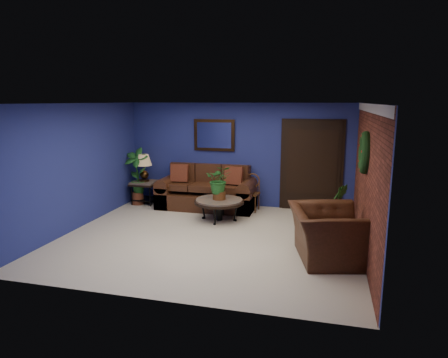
% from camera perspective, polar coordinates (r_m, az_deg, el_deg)
% --- Properties ---
extents(floor, '(5.50, 5.50, 0.00)m').
position_cam_1_polar(floor, '(7.65, -2.07, -8.33)').
color(floor, beige).
rests_on(floor, ground).
extents(wall_back, '(5.50, 0.04, 2.50)m').
position_cam_1_polar(wall_back, '(9.72, 2.08, 3.46)').
color(wall_back, navy).
rests_on(wall_back, ground).
extents(wall_left, '(0.04, 5.00, 2.50)m').
position_cam_1_polar(wall_left, '(8.52, -20.16, 1.69)').
color(wall_left, navy).
rests_on(wall_left, ground).
extents(wall_right_brick, '(0.04, 5.00, 2.50)m').
position_cam_1_polar(wall_right_brick, '(7.06, 19.77, -0.13)').
color(wall_right_brick, maroon).
rests_on(wall_right_brick, ground).
extents(ceiling, '(5.50, 5.00, 0.02)m').
position_cam_1_polar(ceiling, '(7.21, -2.21, 10.74)').
color(ceiling, white).
rests_on(ceiling, wall_back).
extents(crown_molding, '(0.03, 5.00, 0.14)m').
position_cam_1_polar(crown_molding, '(6.94, 20.17, 9.48)').
color(crown_molding, white).
rests_on(crown_molding, wall_right_brick).
extents(wall_mirror, '(1.02, 0.06, 0.77)m').
position_cam_1_polar(wall_mirror, '(9.78, -1.41, 6.28)').
color(wall_mirror, '#3C240F').
rests_on(wall_mirror, wall_back).
extents(closet_door, '(1.44, 0.06, 2.18)m').
position_cam_1_polar(closet_door, '(9.51, 12.39, 1.81)').
color(closet_door, black).
rests_on(closet_door, wall_back).
extents(wreath, '(0.16, 0.72, 0.72)m').
position_cam_1_polar(wreath, '(7.04, 19.49, 3.57)').
color(wreath, black).
rests_on(wreath, wall_right_brick).
extents(sofa, '(2.31, 1.00, 1.04)m').
position_cam_1_polar(sofa, '(9.66, -2.36, -2.08)').
color(sofa, '#462114').
rests_on(sofa, ground).
extents(coffee_table, '(1.07, 1.07, 0.46)m').
position_cam_1_polar(coffee_table, '(8.62, -0.70, -3.29)').
color(coffee_table, '#4A4641').
rests_on(coffee_table, ground).
extents(end_table, '(0.62, 0.62, 0.57)m').
position_cam_1_polar(end_table, '(10.19, -11.25, -1.05)').
color(end_table, '#4A4641').
rests_on(end_table, ground).
extents(table_lamp, '(0.39, 0.39, 0.65)m').
position_cam_1_polar(table_lamp, '(10.09, -11.37, 2.04)').
color(table_lamp, '#3C240F').
rests_on(table_lamp, end_table).
extents(side_chair, '(0.40, 0.40, 0.87)m').
position_cam_1_polar(side_chair, '(9.41, 3.94, -1.53)').
color(side_chair, '#553018').
rests_on(side_chair, ground).
extents(armchair, '(1.41, 1.54, 0.85)m').
position_cam_1_polar(armchair, '(6.74, 14.56, -7.63)').
color(armchair, '#462114').
rests_on(armchair, ground).
extents(coffee_plant, '(0.65, 0.60, 0.74)m').
position_cam_1_polar(coffee_plant, '(8.51, -0.71, -0.26)').
color(coffee_plant, '#5E3017').
rests_on(coffee_plant, coffee_table).
extents(floor_plant, '(0.48, 0.43, 0.87)m').
position_cam_1_polar(floor_plant, '(8.63, 15.94, -3.33)').
color(floor_plant, '#5E3017').
rests_on(floor_plant, ground).
extents(tall_plant, '(0.66, 0.48, 1.41)m').
position_cam_1_polar(tall_plant, '(10.11, -12.33, 0.68)').
color(tall_plant, brown).
rests_on(tall_plant, ground).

